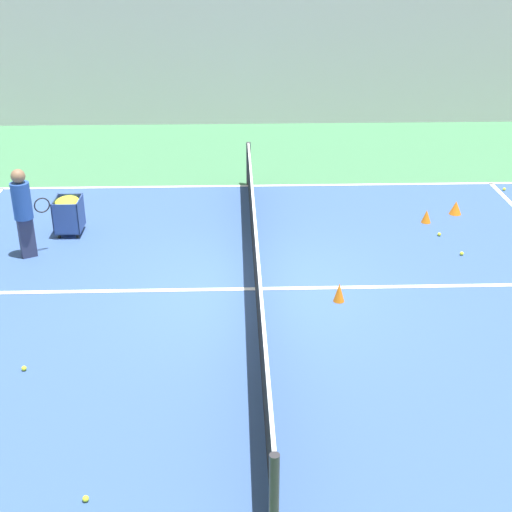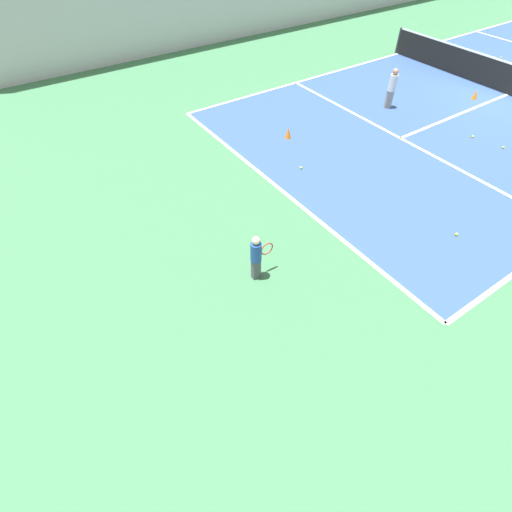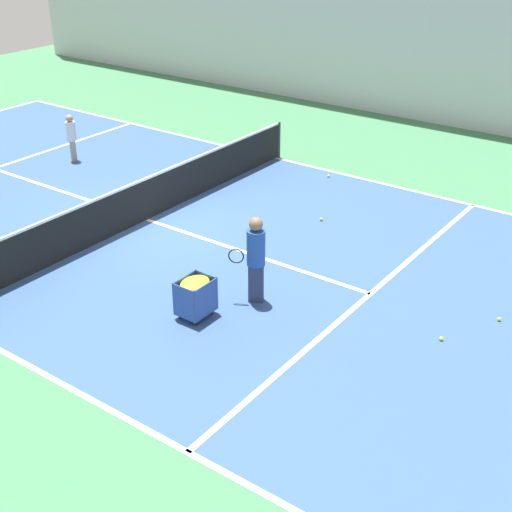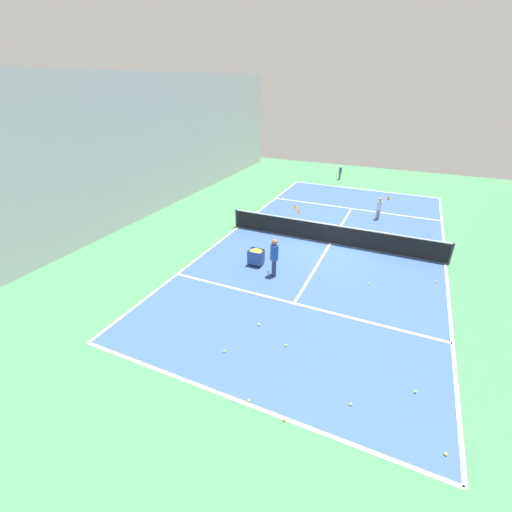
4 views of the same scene
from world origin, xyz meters
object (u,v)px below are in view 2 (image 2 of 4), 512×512
child_midcourt (392,86)px  training_cone_0 (475,94)px  training_cone_1 (288,133)px  player_near_baseline (257,255)px

child_midcourt → training_cone_0: 3.33m
training_cone_0 → training_cone_1: bearing=-101.8°
training_cone_0 → training_cone_1: size_ratio=0.93×
training_cone_0 → child_midcourt: bearing=-112.0°
child_midcourt → training_cone_1: child_midcourt is taller
child_midcourt → training_cone_1: 4.08m
player_near_baseline → training_cone_0: bearing=14.6°
player_near_baseline → training_cone_0: (-2.64, 11.03, -0.46)m
child_midcourt → training_cone_0: child_midcourt is taller
child_midcourt → player_near_baseline: bearing=-127.3°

